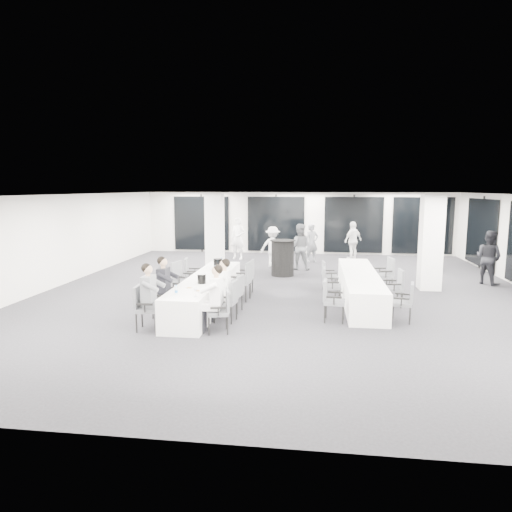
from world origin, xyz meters
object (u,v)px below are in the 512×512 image
Objects in this scene: chair_main_right_second at (229,298)px; banquet_table_main at (206,292)px; chair_main_left_fourth at (181,278)px; chair_side_left_near at (331,298)px; chair_main_left_far at (191,273)px; chair_side_right_near at (405,300)px; standing_guest_c at (273,244)px; standing_guest_e at (433,241)px; standing_guest_h at (489,254)px; chair_side_left_far at (328,274)px; ice_bucket_far at (218,264)px; chair_main_left_second at (160,296)px; chair_main_right_near at (222,308)px; standing_guest_d at (353,238)px; standing_guest_a at (312,240)px; standing_guest_b at (299,244)px; chair_side_right_far at (386,272)px; banquet_table_side at (360,287)px; cocktail_table at (283,258)px; chair_main_left_near at (144,305)px; chair_side_right_mid at (395,285)px; chair_main_right_fourth at (243,279)px; standing_guest_g at (238,236)px; chair_side_left_mid at (329,283)px; chair_main_right_mid at (235,291)px; chair_main_right_far at (247,275)px; ice_bucket_near at (202,279)px; chair_main_left_mid at (172,288)px.

banquet_table_main is at bearing 39.85° from chair_main_right_second.
chair_main_left_fourth is 1.08× the size of chair_side_left_near.
chair_main_left_far is 6.08m from chair_side_right_near.
standing_guest_c is (-1.99, 7.09, 0.33)m from chair_side_left_near.
chair_main_left_fourth is at bearing 48.09° from chair_main_right_second.
standing_guest_e is 2.72m from standing_guest_h.
chair_main_left_fourth is 5.88m from standing_guest_c.
banquet_table_main is at bearing -61.90° from chair_side_left_far.
standing_guest_c reaches higher than ice_bucket_far.
chair_main_right_near is (1.65, -0.93, 0.02)m from chair_main_left_second.
standing_guest_d is at bearing 62.62° from banquet_table_main.
standing_guest_d is (1.71, 0.86, 0.03)m from standing_guest_a.
standing_guest_b is (1.32, 6.86, 0.42)m from chair_main_right_second.
chair_side_right_far reaches higher than chair_main_left_far.
banquet_table_side is at bearing -58.96° from chair_main_right_near.
chair_main_left_second is 3.94m from chair_side_left_near.
standing_guest_c is at bearing 105.79° from cocktail_table.
chair_main_right_near is 0.95× the size of chair_main_right_second.
standing_guest_e is (7.86, 8.38, 0.52)m from chair_main_left_near.
standing_guest_d reaches higher than chair_main_left_second.
banquet_table_side is at bearing 55.31° from chair_side_right_mid.
chair_side_left_far is 3.09× the size of ice_bucket_far.
cocktail_table is at bearing 162.81° from chair_main_left_second.
chair_main_right_fourth reaches higher than banquet_table_main.
chair_side_left_near is 3.61m from chair_side_right_far.
standing_guest_a is at bearing 11.16° from chair_side_right_far.
standing_guest_g reaches higher than standing_guest_h.
chair_side_left_near is at bearing 39.90° from standing_guest_d.
chair_main_right_fourth is 2.27m from chair_side_left_mid.
standing_guest_b is 4.92m from standing_guest_e.
standing_guest_e is at bearing -5.29° from chair_side_right_near.
ice_bucket_far is at bearing 24.06° from chair_main_right_second.
standing_guest_h is (3.35, 4.58, 0.44)m from chair_side_right_near.
standing_guest_g is at bearing 32.31° from chair_side_right_mid.
standing_guest_g is at bearing 25.24° from standing_guest_h.
cocktail_table is 1.35× the size of chair_main_right_mid.
chair_main_right_far is at bearing 72.53° from chair_side_right_near.
chair_main_right_far reaches higher than chair_main_left_second.
banquet_table_main is 5.55× the size of chair_side_right_near.
chair_main_right_far is at bearing 77.21° from chair_main_left_far.
chair_main_left_second is at bearing 109.55° from chair_side_right_far.
ice_bucket_far is at bearing 89.92° from chair_side_right_far.
chair_main_left_far reaches higher than chair_side_left_near.
chair_main_left_far is 6.81m from standing_guest_a.
ice_bucket_near reaches higher than chair_side_left_near.
chair_main_right_second is at bearing -14.94° from chair_main_right_near.
standing_guest_g is at bearing 32.04° from chair_side_right_far.
chair_main_left_mid is 0.89× the size of chair_main_right_far.
ice_bucket_far is at bearing -142.78° from standing_guest_a.
standing_guest_b is at bearing 26.77° from chair_side_right_far.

